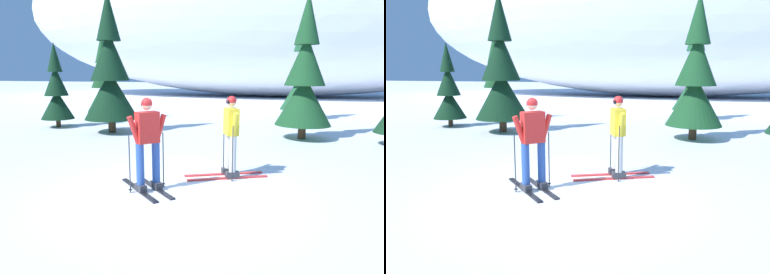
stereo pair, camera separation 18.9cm
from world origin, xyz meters
TOP-DOWN VIEW (x-y plane):
  - ground_plane at (0.00, 0.00)m, footprint 120.00×120.00m
  - skier_red_jacket at (-0.50, 0.05)m, footprint 1.40×1.42m
  - skier_yellow_jacket at (0.86, 1.34)m, footprint 1.76×1.09m
  - pine_tree_far_left at (-6.81, 6.54)m, footprint 1.29×1.29m
  - pine_tree_left at (-5.96, 8.87)m, footprint 1.52×1.52m
  - pine_tree_center_left at (-4.14, 5.90)m, footprint 1.93×1.93m
  - pine_tree_center at (2.57, 6.24)m, footprint 1.80×1.80m
  - pine_tree_center_right at (2.70, 11.16)m, footprint 1.82×1.82m
  - snow_ridge_background at (1.34, 26.47)m, footprint 46.50×15.97m

SIDE VIEW (x-z plane):
  - ground_plane at x=0.00m, z-range 0.00..0.00m
  - skier_yellow_jacket at x=0.86m, z-range 0.03..1.76m
  - skier_red_jacket at x=-0.50m, z-range 0.04..1.81m
  - pine_tree_far_left at x=-6.81m, z-range -0.27..3.07m
  - pine_tree_left at x=-5.96m, z-range -0.32..3.60m
  - pine_tree_center at x=2.57m, z-range -0.38..4.29m
  - pine_tree_center_right at x=2.70m, z-range -0.39..4.33m
  - pine_tree_center_left at x=-4.14m, z-range -0.41..4.60m
  - snow_ridge_background at x=1.34m, z-range 0.00..15.72m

